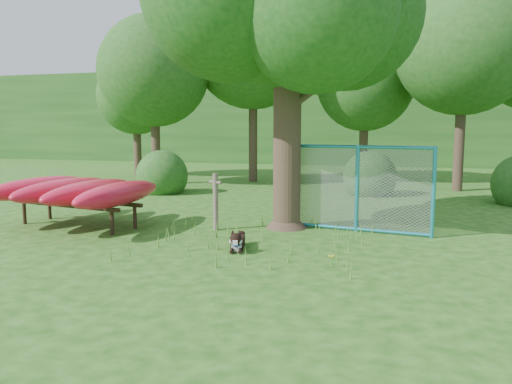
# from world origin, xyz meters

# --- Properties ---
(ground) EXTENTS (80.00, 80.00, 0.00)m
(ground) POSITION_xyz_m (0.00, 0.00, 0.00)
(ground) COLOR #1C4D0F
(ground) RESTS_ON ground
(wooden_post) EXTENTS (0.34, 0.19, 1.27)m
(wooden_post) POSITION_xyz_m (-0.97, 2.04, 0.67)
(wooden_post) COLOR brown
(wooden_post) RESTS_ON ground
(kayak_rack) EXTENTS (3.40, 3.65, 1.09)m
(kayak_rack) POSITION_xyz_m (-4.18, 1.55, 0.83)
(kayak_rack) COLOR black
(kayak_rack) RESTS_ON ground
(husky_dog) EXTENTS (0.40, 0.98, 0.44)m
(husky_dog) POSITION_xyz_m (0.05, 0.43, 0.15)
(husky_dog) COLOR black
(husky_dog) RESTS_ON ground
(fence_section) EXTENTS (3.23, 0.59, 3.17)m
(fence_section) POSITION_xyz_m (2.06, 2.73, 0.95)
(fence_section) COLOR teal
(fence_section) RESTS_ON ground
(wildflower_clump) EXTENTS (0.10, 0.09, 0.22)m
(wildflower_clump) POSITION_xyz_m (1.90, -0.32, 0.18)
(wildflower_clump) COLOR #599631
(wildflower_clump) RESTS_ON ground
(bg_tree_a) EXTENTS (4.40, 4.40, 6.70)m
(bg_tree_a) POSITION_xyz_m (-6.50, 10.00, 4.48)
(bg_tree_a) COLOR #38291E
(bg_tree_a) RESTS_ON ground
(bg_tree_b) EXTENTS (5.20, 5.20, 8.22)m
(bg_tree_b) POSITION_xyz_m (-3.00, 12.00, 5.61)
(bg_tree_b) COLOR #38291E
(bg_tree_b) RESTS_ON ground
(bg_tree_c) EXTENTS (4.00, 4.00, 6.12)m
(bg_tree_c) POSITION_xyz_m (1.50, 13.00, 4.11)
(bg_tree_c) COLOR #38291E
(bg_tree_c) RESTS_ON ground
(bg_tree_d) EXTENTS (4.80, 4.80, 7.50)m
(bg_tree_d) POSITION_xyz_m (5.00, 11.00, 5.08)
(bg_tree_d) COLOR #38291E
(bg_tree_d) RESTS_ON ground
(bg_tree_f) EXTENTS (3.60, 3.60, 5.55)m
(bg_tree_f) POSITION_xyz_m (-9.00, 13.00, 3.73)
(bg_tree_f) COLOR #38291E
(bg_tree_f) RESTS_ON ground
(shrub_left) EXTENTS (1.80, 1.80, 1.80)m
(shrub_left) POSITION_xyz_m (-5.00, 7.50, 0.00)
(shrub_left) COLOR #1E4F19
(shrub_left) RESTS_ON ground
(shrub_mid) EXTENTS (1.80, 1.80, 1.80)m
(shrub_mid) POSITION_xyz_m (2.00, 9.00, 0.00)
(shrub_mid) COLOR #1E4F19
(shrub_mid) RESTS_ON ground
(wooded_hillside) EXTENTS (80.00, 12.00, 6.00)m
(wooded_hillside) POSITION_xyz_m (0.00, 28.00, 3.00)
(wooded_hillside) COLOR #1E4F19
(wooded_hillside) RESTS_ON ground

